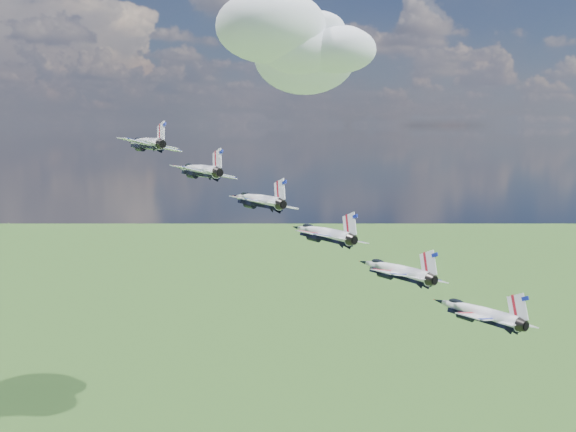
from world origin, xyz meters
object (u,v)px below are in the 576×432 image
object	(u,v)px
jet_3	(321,233)
jet_5	(476,312)
jet_4	(394,270)
jet_2	(256,200)
jet_0	(145,143)
jet_1	(198,170)

from	to	relation	value
jet_3	jet_5	world-z (taller)	jet_3
jet_4	jet_3	bearing A→B (deg)	113.78
jet_4	jet_2	bearing A→B (deg)	113.78
jet_4	jet_5	distance (m)	10.69
jet_0	jet_1	size ratio (longest dim) A/B	1.00
jet_0	jet_3	size ratio (longest dim) A/B	1.00
jet_1	jet_3	xyz separation A→B (m)	(14.24, -14.13, -7.37)
jet_1	jet_2	world-z (taller)	jet_1
jet_1	jet_3	world-z (taller)	jet_1
jet_2	jet_4	size ratio (longest dim) A/B	1.00
jet_1	jet_5	world-z (taller)	jet_1
jet_4	jet_5	world-z (taller)	jet_4
jet_0	jet_2	bearing A→B (deg)	-66.22
jet_4	jet_5	xyz separation A→B (m)	(7.12, -7.06, -3.68)
jet_3	jet_0	bearing A→B (deg)	113.78
jet_3	jet_5	xyz separation A→B (m)	(14.24, -14.13, -7.37)
jet_1	jet_5	bearing A→B (deg)	-66.22
jet_0	jet_4	distance (m)	42.75
jet_0	jet_1	world-z (taller)	jet_0
jet_1	jet_4	xyz separation A→B (m)	(21.36, -21.19, -11.05)
jet_5	jet_1	bearing A→B (deg)	113.78
jet_5	jet_3	bearing A→B (deg)	113.78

